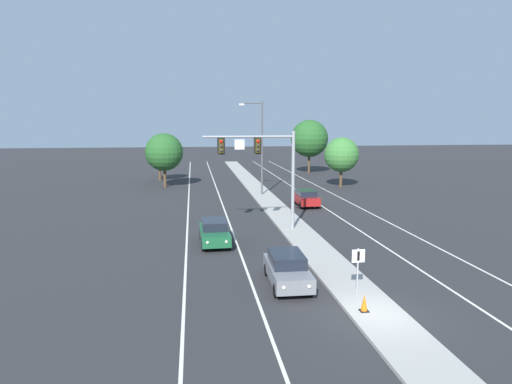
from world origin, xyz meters
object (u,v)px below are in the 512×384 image
(tree_far_left_b, at_px, (164,152))
(traffic_cone_median_nose, at_px, (364,303))
(tree_far_right_b, at_px, (341,155))
(car_oncoming_grey, at_px, (287,269))
(tree_far_right_c, at_px, (309,139))
(tree_far_left_a, at_px, (159,155))
(median_sign_post, at_px, (358,265))
(car_oncoming_green, at_px, (214,232))
(car_receding_red, at_px, (306,197))
(overhead_signal_mast, at_px, (265,160))
(street_lamp_median, at_px, (260,142))

(tree_far_left_b, bearing_deg, traffic_cone_median_nose, -75.06)
(tree_far_right_b, bearing_deg, traffic_cone_median_nose, -106.98)
(car_oncoming_grey, distance_m, tree_far_left_b, 36.24)
(car_oncoming_grey, relative_size, tree_far_right_c, 0.54)
(traffic_cone_median_nose, height_order, tree_far_left_a, tree_far_left_a)
(median_sign_post, xyz_separation_m, tree_far_left_b, (-10.78, 37.29, 2.74))
(tree_far_left_b, bearing_deg, car_oncoming_green, -80.04)
(car_receding_red, height_order, tree_far_left_a, tree_far_left_a)
(car_receding_red, height_order, tree_far_left_b, tree_far_left_b)
(median_sign_post, xyz_separation_m, car_oncoming_grey, (-2.82, 2.10, -0.77))
(car_oncoming_green, bearing_deg, tree_far_right_c, 67.10)
(car_oncoming_grey, xyz_separation_m, tree_far_left_b, (-7.95, 35.18, 3.51))
(overhead_signal_mast, height_order, median_sign_post, overhead_signal_mast)
(car_oncoming_green, bearing_deg, car_receding_red, 53.27)
(traffic_cone_median_nose, bearing_deg, overhead_signal_mast, 97.06)
(street_lamp_median, bearing_deg, median_sign_post, -89.75)
(car_oncoming_green, height_order, traffic_cone_median_nose, car_oncoming_green)
(street_lamp_median, bearing_deg, overhead_signal_mast, -97.24)
(tree_far_right_b, bearing_deg, tree_far_left_a, 156.96)
(car_oncoming_grey, relative_size, car_oncoming_green, 1.00)
(overhead_signal_mast, distance_m, car_oncoming_grey, 11.92)
(car_oncoming_green, bearing_deg, tree_far_left_a, 99.78)
(traffic_cone_median_nose, xyz_separation_m, tree_far_right_b, (11.02, 36.09, 3.50))
(car_oncoming_grey, height_order, tree_far_right_c, tree_far_right_c)
(overhead_signal_mast, relative_size, car_receding_red, 1.61)
(overhead_signal_mast, xyz_separation_m, car_oncoming_green, (-3.82, -2.92, -4.48))
(tree_far_left_a, height_order, tree_far_left_b, tree_far_left_b)
(median_sign_post, relative_size, car_oncoming_grey, 0.49)
(median_sign_post, relative_size, car_oncoming_green, 0.49)
(tree_far_left_a, bearing_deg, car_receding_red, -54.43)
(car_receding_red, xyz_separation_m, tree_far_right_b, (7.36, 11.60, 3.18))
(overhead_signal_mast, distance_m, tree_far_right_c, 38.58)
(overhead_signal_mast, distance_m, street_lamp_median, 16.42)
(street_lamp_median, height_order, traffic_cone_median_nose, street_lamp_median)
(tree_far_left_b, bearing_deg, overhead_signal_mast, -70.45)
(car_oncoming_grey, bearing_deg, tree_far_right_b, 67.27)
(tree_far_right_b, distance_m, tree_far_left_a, 24.45)
(overhead_signal_mast, bearing_deg, tree_far_left_a, 107.39)
(street_lamp_median, relative_size, car_oncoming_green, 2.22)
(median_sign_post, bearing_deg, car_oncoming_green, 120.54)
(median_sign_post, distance_m, traffic_cone_median_nose, 2.11)
(car_oncoming_grey, height_order, car_oncoming_green, same)
(car_receding_red, xyz_separation_m, tree_far_right_c, (7.28, 26.81, 4.60))
(car_oncoming_green, bearing_deg, tree_far_left_b, 99.96)
(car_oncoming_green, xyz_separation_m, tree_far_left_b, (-4.75, 27.08, 3.51))
(car_oncoming_grey, xyz_separation_m, car_oncoming_green, (-3.20, 8.10, 0.00))
(car_oncoming_green, height_order, tree_far_left_a, tree_far_left_a)
(overhead_signal_mast, bearing_deg, car_oncoming_grey, -93.25)
(car_oncoming_grey, distance_m, tree_far_right_c, 49.49)
(traffic_cone_median_nose, distance_m, tree_far_left_a, 47.17)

